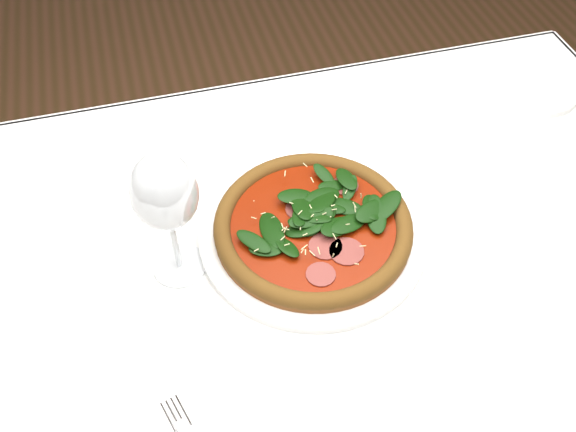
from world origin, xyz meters
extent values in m
cube|color=silver|center=(0.00, 0.00, 0.73)|extent=(1.20, 0.80, 0.04)
cylinder|color=#472C1C|center=(0.54, 0.34, 0.35)|extent=(0.06, 0.06, 0.71)
cube|color=silver|center=(0.00, 0.40, 0.64)|extent=(1.20, 0.01, 0.22)
cylinder|color=white|center=(0.03, 0.05, 0.76)|extent=(0.31, 0.31, 0.01)
torus|color=white|center=(0.03, 0.05, 0.76)|extent=(0.31, 0.31, 0.01)
cylinder|color=#9D5926|center=(0.03, 0.05, 0.76)|extent=(0.31, 0.31, 0.01)
torus|color=#A46925|center=(0.03, 0.05, 0.77)|extent=(0.31, 0.31, 0.02)
cylinder|color=#931E05|center=(0.03, 0.05, 0.77)|extent=(0.26, 0.26, 0.00)
cylinder|color=brown|center=(0.03, 0.05, 0.78)|extent=(0.23, 0.23, 0.00)
ellipsoid|color=#113309|center=(0.03, 0.05, 0.78)|extent=(0.25, 0.25, 0.02)
cylinder|color=beige|center=(0.03, 0.05, 0.79)|extent=(0.23, 0.23, 0.00)
cylinder|color=white|center=(-0.15, 0.05, 0.75)|extent=(0.07, 0.07, 0.00)
cylinder|color=white|center=(-0.15, 0.05, 0.80)|extent=(0.01, 0.01, 0.09)
ellipsoid|color=white|center=(-0.15, 0.05, 0.89)|extent=(0.08, 0.08, 0.10)
cube|color=silver|center=(-0.18, -0.16, 0.76)|extent=(0.03, 0.04, 0.00)
cylinder|color=white|center=(0.48, 0.26, 0.76)|extent=(0.15, 0.15, 0.01)
torus|color=white|center=(0.48, 0.26, 0.76)|extent=(0.15, 0.15, 0.01)
camera|label=1|loc=(-0.14, -0.46, 1.42)|focal=40.00mm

